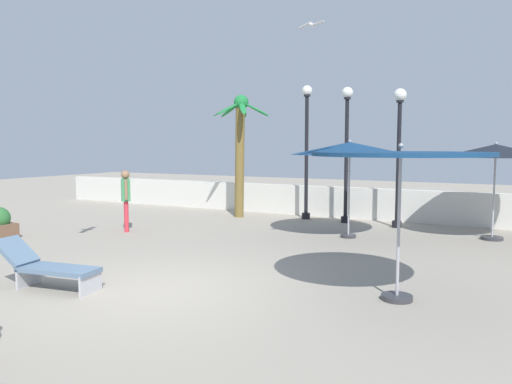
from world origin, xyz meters
TOP-DOWN VIEW (x-y plane):
  - ground_plane at (0.00, 0.00)m, footprint 56.00×56.00m
  - boundary_wall at (0.00, 9.70)m, footprint 25.20×0.30m
  - patio_umbrella_0 at (4.74, 7.66)m, footprint 2.67×2.67m
  - patio_umbrella_1 at (1.32, 6.20)m, footprint 3.12×3.12m
  - patio_umbrella_2 at (3.63, 1.34)m, footprint 2.76×2.76m
  - palm_tree_0 at (-3.13, 8.16)m, footprint 1.99×1.92m
  - lamp_post_0 at (2.11, 8.45)m, footprint 0.38×0.38m
  - lamp_post_1 at (-0.97, 8.82)m, footprint 0.34×0.34m
  - lamp_post_2 at (0.45, 8.65)m, footprint 0.35×0.35m
  - lounge_chair_0 at (-1.85, -0.81)m, footprint 1.94×0.82m
  - guest_1 at (-4.57, 4.11)m, footprint 0.42×0.42m
  - seagull_2 at (-1.33, 10.07)m, footprint 0.96×0.38m

SIDE VIEW (x-z plane):
  - ground_plane at x=0.00m, z-range 0.00..0.00m
  - lounge_chair_0 at x=-1.85m, z-range -0.03..0.81m
  - boundary_wall at x=0.00m, z-range 0.00..1.04m
  - guest_1 at x=-4.57m, z-range 0.19..1.95m
  - patio_umbrella_2 at x=3.63m, z-range 0.97..3.46m
  - patio_umbrella_0 at x=4.74m, z-range 1.02..3.57m
  - patio_umbrella_1 at x=1.32m, z-range 1.07..3.67m
  - lamp_post_2 at x=0.45m, z-range 0.41..4.69m
  - lamp_post_1 at x=-0.97m, z-range 0.35..4.77m
  - lamp_post_0 at x=2.11m, z-range 0.51..4.64m
  - palm_tree_0 at x=-3.13m, z-range 0.54..4.70m
  - seagull_2 at x=-1.33m, z-range 6.59..6.75m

